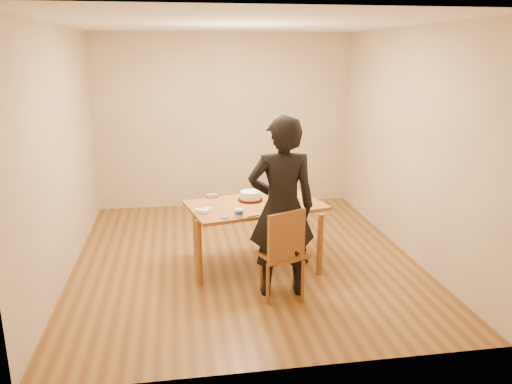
{
  "coord_description": "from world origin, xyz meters",
  "views": [
    {
      "loc": [
        -0.74,
        -5.57,
        2.41
      ],
      "look_at": [
        0.1,
        -0.29,
        0.9
      ],
      "focal_mm": 35.0,
      "sensor_mm": 36.0,
      "label": 1
    }
  ],
  "objects": [
    {
      "name": "frosting_dollop",
      "position": [
        -0.3,
        -0.7,
        0.76
      ],
      "size": [
        0.04,
        0.04,
        0.02
      ],
      "primitive_type": "ellipsoid",
      "color": "white",
      "rests_on": "frosting_lid"
    },
    {
      "name": "frosting_tub",
      "position": [
        -0.14,
        -0.65,
        0.79
      ],
      "size": [
        0.09,
        0.09,
        0.08
      ],
      "primitive_type": "cylinder",
      "color": "white",
      "rests_on": "dining_table"
    },
    {
      "name": "frosting_dome",
      "position": [
        0.06,
        -0.11,
        0.86
      ],
      "size": [
        0.23,
        0.23,
        0.03
      ],
      "primitive_type": "ellipsoid",
      "color": "white",
      "rests_on": "cake"
    },
    {
      "name": "cake_plate",
      "position": [
        0.06,
        -0.11,
        0.76
      ],
      "size": [
        0.29,
        0.29,
        0.02
      ],
      "primitive_type": "cylinder",
      "color": "red",
      "rests_on": "dining_table"
    },
    {
      "name": "dining_chair",
      "position": [
        0.25,
        -1.02,
        0.45
      ],
      "size": [
        0.54,
        0.54,
        0.04
      ],
      "primitive_type": "cube",
      "rotation": [
        0.0,
        0.0,
        0.42
      ],
      "color": "brown",
      "rests_on": "floor"
    },
    {
      "name": "room_shell",
      "position": [
        0.0,
        0.34,
        1.35
      ],
      "size": [
        4.0,
        4.5,
        2.7
      ],
      "color": "#5B3816",
      "rests_on": "ground"
    },
    {
      "name": "ramekin_green",
      "position": [
        -0.56,
        -0.45,
        0.77
      ],
      "size": [
        0.07,
        0.07,
        0.04
      ],
      "primitive_type": "cylinder",
      "color": "white",
      "rests_on": "dining_table"
    },
    {
      "name": "spatula",
      "position": [
        0.01,
        -0.69,
        0.75
      ],
      "size": [
        0.14,
        0.07,
        0.01
      ],
      "primitive_type": "cube",
      "rotation": [
        0.0,
        0.0,
        0.41
      ],
      "color": "black",
      "rests_on": "dining_table"
    },
    {
      "name": "cake",
      "position": [
        0.06,
        -0.11,
        0.81
      ],
      "size": [
        0.23,
        0.23,
        0.07
      ],
      "primitive_type": "cylinder",
      "color": "white",
      "rests_on": "cake_plate"
    },
    {
      "name": "ramekin_yellow",
      "position": [
        -0.46,
        -0.45,
        0.77
      ],
      "size": [
        0.09,
        0.09,
        0.04
      ],
      "primitive_type": "cylinder",
      "color": "white",
      "rests_on": "dining_table"
    },
    {
      "name": "dining_table",
      "position": [
        0.1,
        -0.24,
        0.73
      ],
      "size": [
        1.64,
        1.19,
        0.04
      ],
      "primitive_type": "cube",
      "rotation": [
        0.0,
        0.0,
        0.23
      ],
      "color": "brown",
      "rests_on": "floor"
    },
    {
      "name": "candy_box_green",
      "position": [
        -0.37,
        0.09,
        0.78
      ],
      "size": [
        0.12,
        0.07,
        0.02
      ],
      "primitive_type": "cube",
      "rotation": [
        0.0,
        0.0,
        0.11
      ],
      "color": "green",
      "rests_on": "candy_box_pink"
    },
    {
      "name": "frosting_lid",
      "position": [
        -0.3,
        -0.7,
        0.75
      ],
      "size": [
        0.09,
        0.09,
        0.01
      ],
      "primitive_type": "cylinder",
      "color": "#18449E",
      "rests_on": "dining_table"
    },
    {
      "name": "person",
      "position": [
        0.25,
        -0.97,
        0.92
      ],
      "size": [
        0.69,
        0.48,
        1.84
      ],
      "primitive_type": "imported",
      "rotation": [
        0.0,
        0.0,
        3.09
      ],
      "color": "black",
      "rests_on": "floor"
    },
    {
      "name": "ramekin_multi",
      "position": [
        -0.49,
        -0.51,
        0.77
      ],
      "size": [
        0.09,
        0.09,
        0.04
      ],
      "primitive_type": "cylinder",
      "color": "white",
      "rests_on": "dining_table"
    },
    {
      "name": "candy_box_pink",
      "position": [
        -0.36,
        0.08,
        0.76
      ],
      "size": [
        0.16,
        0.11,
        0.02
      ],
      "primitive_type": "cube",
      "rotation": [
        0.0,
        0.0,
        0.3
      ],
      "color": "#DC339D",
      "rests_on": "dining_table"
    }
  ]
}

